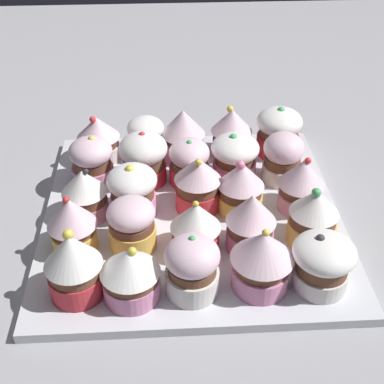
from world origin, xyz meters
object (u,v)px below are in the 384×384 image
at_px(cupcake_2, 301,184).
at_px(cupcake_7, 241,188).
at_px(cupcake_3, 283,157).
at_px(cupcake_14, 183,133).
at_px(cupcake_17, 132,192).
at_px(cupcake_23, 92,160).
at_px(cupcake_4, 279,131).
at_px(cupcake_1, 313,216).
at_px(cupcake_12, 198,183).
at_px(cupcake_6, 251,221).
at_px(cupcake_11, 194,226).
at_px(cupcake_8, 235,157).
at_px(cupcake_21, 72,223).
at_px(cupcake_13, 189,162).
at_px(cupcake_20, 73,264).
at_px(cupcake_19, 146,137).
at_px(cupcake_24, 99,138).
at_px(cupcake_18, 144,157).
at_px(cupcake_9, 231,131).
at_px(cupcake_16, 132,224).
at_px(baking_tray, 192,215).
at_px(cupcake_15, 130,273).
at_px(cupcake_10, 192,267).
at_px(cupcake_22, 84,194).
at_px(cupcake_5, 262,259).

relative_size(cupcake_2, cupcake_7, 1.02).
bearing_deg(cupcake_3, cupcake_14, 63.45).
relative_size(cupcake_3, cupcake_17, 0.98).
height_order(cupcake_3, cupcake_23, cupcake_3).
bearing_deg(cupcake_4, cupcake_1, -179.07).
height_order(cupcake_1, cupcake_17, cupcake_1).
relative_size(cupcake_12, cupcake_17, 1.08).
bearing_deg(cupcake_4, cupcake_6, 160.93).
height_order(cupcake_11, cupcake_12, cupcake_12).
bearing_deg(cupcake_8, cupcake_21, 122.78).
xyz_separation_m(cupcake_3, cupcake_11, (-0.14, 0.13, -0.00)).
xyz_separation_m(cupcake_13, cupcake_17, (-0.07, 0.07, 0.00)).
xyz_separation_m(cupcake_7, cupcake_20, (-0.13, 0.19, 0.01)).
relative_size(cupcake_19, cupcake_24, 0.86).
bearing_deg(cupcake_19, cupcake_17, 174.17).
distance_m(cupcake_1, cupcake_18, 0.24).
bearing_deg(cupcake_21, cupcake_9, -46.74).
bearing_deg(cupcake_16, cupcake_8, -45.67).
bearing_deg(cupcake_19, cupcake_4, -90.65).
relative_size(cupcake_8, cupcake_24, 0.97).
bearing_deg(cupcake_14, cupcake_23, 114.07).
xyz_separation_m(cupcake_11, cupcake_19, (0.21, 0.06, -0.00)).
bearing_deg(cupcake_17, cupcake_14, -27.02).
bearing_deg(cupcake_9, cupcake_8, 177.42).
bearing_deg(baking_tray, cupcake_20, 135.60).
relative_size(cupcake_7, cupcake_21, 1.02).
distance_m(cupcake_18, cupcake_23, 0.07).
bearing_deg(cupcake_1, cupcake_2, 0.34).
xyz_separation_m(cupcake_8, cupcake_24, (0.06, 0.19, 0.00)).
height_order(cupcake_12, cupcake_15, cupcake_12).
bearing_deg(cupcake_21, cupcake_13, -48.07).
relative_size(baking_tray, cupcake_7, 5.03).
distance_m(cupcake_14, cupcake_23, 0.14).
distance_m(cupcake_10, cupcake_23, 0.24).
height_order(cupcake_4, cupcake_10, cupcake_4).
xyz_separation_m(cupcake_7, cupcake_22, (-0.00, 0.19, -0.00)).
bearing_deg(cupcake_12, cupcake_14, 6.08).
height_order(cupcake_14, cupcake_20, cupcake_20).
distance_m(cupcake_9, cupcake_14, 0.07).
distance_m(baking_tray, cupcake_12, 0.05).
distance_m(cupcake_6, cupcake_14, 0.21).
bearing_deg(cupcake_7, cupcake_20, 124.29).
relative_size(cupcake_9, cupcake_12, 0.97).
relative_size(cupcake_13, cupcake_17, 0.94).
bearing_deg(cupcake_19, cupcake_5, -155.22).
relative_size(cupcake_5, cupcake_22, 1.12).
relative_size(cupcake_1, cupcake_18, 1.02).
relative_size(cupcake_1, cupcake_15, 1.13).
xyz_separation_m(cupcake_9, cupcake_14, (-0.00, 0.07, 0.00)).
bearing_deg(cupcake_23, cupcake_6, -126.84).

